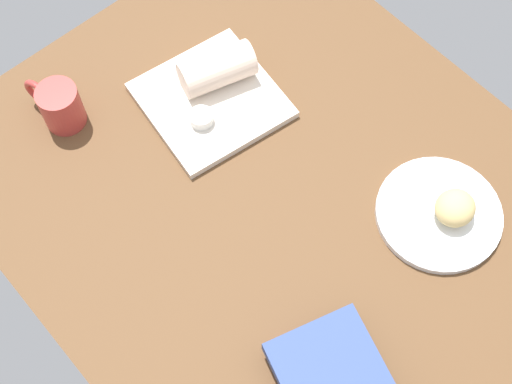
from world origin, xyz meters
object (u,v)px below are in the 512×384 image
(breakfast_wrap, at_px, (217,69))
(coffee_mug, at_px, (59,105))
(round_plate, at_px, (439,214))
(square_plate, at_px, (211,100))
(sauce_cup, at_px, (201,118))
(scone_pastry, at_px, (455,208))

(breakfast_wrap, relative_size, coffee_mug, 1.15)
(round_plate, bearing_deg, square_plate, 17.78)
(sauce_cup, relative_size, coffee_mug, 0.36)
(square_plate, xyz_separation_m, coffee_mug, (0.16, 0.23, 0.04))
(round_plate, height_order, square_plate, square_plate)
(round_plate, height_order, breakfast_wrap, breakfast_wrap)
(round_plate, bearing_deg, sauce_cup, 24.33)
(sauce_cup, height_order, breakfast_wrap, breakfast_wrap)
(scone_pastry, bearing_deg, coffee_mug, 31.77)
(breakfast_wrap, bearing_deg, scone_pastry, 30.34)
(square_plate, height_order, breakfast_wrap, breakfast_wrap)
(sauce_cup, xyz_separation_m, breakfast_wrap, (0.05, -0.08, 0.02))
(breakfast_wrap, bearing_deg, coffee_mug, -100.38)
(scone_pastry, distance_m, sauce_cup, 0.48)
(scone_pastry, bearing_deg, breakfast_wrap, 13.77)
(round_plate, xyz_separation_m, breakfast_wrap, (0.47, 0.11, 0.04))
(sauce_cup, distance_m, breakfast_wrap, 0.10)
(scone_pastry, height_order, square_plate, scone_pastry)
(scone_pastry, relative_size, sauce_cup, 1.63)
(round_plate, relative_size, coffee_mug, 1.81)
(square_plate, xyz_separation_m, sauce_cup, (-0.03, 0.05, 0.02))
(square_plate, bearing_deg, sauce_cup, 121.28)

